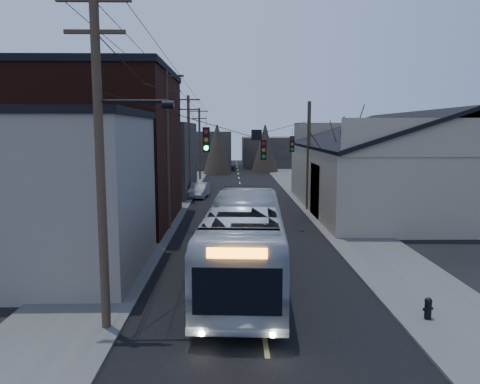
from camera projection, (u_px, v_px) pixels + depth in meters
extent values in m
plane|color=black|center=(271.00, 378.00, 12.05)|extent=(160.00, 160.00, 0.00)
cube|color=black|center=(243.00, 201.00, 41.77)|extent=(9.00, 110.00, 0.02)
cube|color=#474744|center=(170.00, 201.00, 41.65)|extent=(4.00, 110.00, 0.12)
cube|color=#474744|center=(315.00, 200.00, 41.89)|extent=(4.00, 110.00, 0.12)
cube|color=gray|center=(48.00, 196.00, 20.33)|extent=(8.00, 8.00, 7.00)
cube|color=black|center=(96.00, 150.00, 31.01)|extent=(10.00, 12.00, 10.00)
cube|color=#2E2A25|center=(147.00, 158.00, 47.08)|extent=(9.00, 14.00, 7.00)
cube|color=gray|center=(409.00, 179.00, 36.73)|extent=(16.00, 20.00, 5.00)
cube|color=black|center=(360.00, 130.00, 36.15)|extent=(8.16, 20.60, 2.86)
cube|color=black|center=(463.00, 130.00, 36.29)|extent=(8.16, 20.60, 2.86)
cube|color=#2E2A25|center=(201.00, 150.00, 75.94)|extent=(10.00, 12.00, 6.00)
cube|color=#2E2A25|center=(277.00, 152.00, 81.21)|extent=(12.00, 14.00, 5.00)
cone|color=black|center=(342.00, 171.00, 31.51)|extent=(0.40, 0.40, 7.20)
cylinder|color=#382B1E|center=(100.00, 166.00, 14.23)|extent=(0.28, 0.28, 10.50)
cube|color=#382B1E|center=(94.00, 0.00, 13.58)|extent=(2.20, 0.12, 0.12)
cylinder|color=#382B1E|center=(167.00, 151.00, 29.12)|extent=(0.28, 0.28, 10.00)
cube|color=#382B1E|center=(166.00, 76.00, 28.51)|extent=(2.20, 0.12, 0.12)
cylinder|color=#382B1E|center=(189.00, 147.00, 44.02)|extent=(0.28, 0.28, 9.50)
cube|color=#382B1E|center=(188.00, 100.00, 43.44)|extent=(2.20, 0.12, 0.12)
cylinder|color=#382B1E|center=(200.00, 144.00, 58.92)|extent=(0.28, 0.28, 9.00)
cube|color=#382B1E|center=(199.00, 111.00, 58.37)|extent=(2.20, 0.12, 0.12)
cylinder|color=#382B1E|center=(308.00, 157.00, 36.35)|extent=(0.28, 0.28, 8.50)
cube|color=black|center=(206.00, 140.00, 18.65)|extent=(0.28, 0.20, 1.00)
cube|color=black|center=(263.00, 150.00, 23.24)|extent=(0.28, 0.20, 1.00)
cube|color=black|center=(292.00, 144.00, 29.21)|extent=(0.28, 0.20, 1.00)
imported|color=#A9AFB5|center=(245.00, 241.00, 19.37)|extent=(3.74, 12.80, 3.52)
imported|color=#929599|center=(199.00, 190.00, 43.82)|extent=(1.90, 4.31, 1.38)
cylinder|color=black|center=(428.00, 310.00, 15.49)|extent=(0.23, 0.23, 0.58)
sphere|color=black|center=(428.00, 301.00, 15.45)|extent=(0.25, 0.25, 0.25)
cylinder|color=black|center=(428.00, 309.00, 15.48)|extent=(0.36, 0.22, 0.12)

